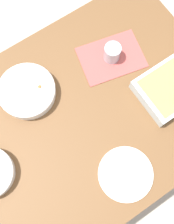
% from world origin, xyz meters
% --- Properties ---
extents(ground_plane, '(6.00, 6.00, 0.00)m').
position_xyz_m(ground_plane, '(0.00, 0.00, 0.00)').
color(ground_plane, '#B2A899').
extents(dining_table, '(1.20, 0.90, 0.74)m').
position_xyz_m(dining_table, '(0.00, 0.00, 0.65)').
color(dining_table, brown).
rests_on(dining_table, ground_plane).
extents(placemat, '(0.32, 0.26, 0.00)m').
position_xyz_m(placemat, '(-0.23, -0.15, 0.74)').
color(placemat, '#B24C47').
rests_on(placemat, dining_table).
extents(stew_bowl, '(0.24, 0.24, 0.06)m').
position_xyz_m(stew_bowl, '(0.16, -0.21, 0.77)').
color(stew_bowl, white).
rests_on(stew_bowl, dining_table).
extents(baking_dish, '(0.30, 0.22, 0.06)m').
position_xyz_m(baking_dish, '(-0.37, 0.12, 0.77)').
color(baking_dish, silver).
rests_on(baking_dish, dining_table).
extents(drink_cup, '(0.07, 0.07, 0.08)m').
position_xyz_m(drink_cup, '(-0.23, -0.15, 0.78)').
color(drink_cup, '#B2BCC6').
rests_on(drink_cup, dining_table).
extents(side_plate, '(0.22, 0.22, 0.01)m').
position_xyz_m(side_plate, '(0.02, 0.30, 0.75)').
color(side_plate, white).
rests_on(side_plate, dining_table).
extents(spoon_by_stew, '(0.13, 0.14, 0.01)m').
position_xyz_m(spoon_by_stew, '(0.23, -0.28, 0.74)').
color(spoon_by_stew, silver).
rests_on(spoon_by_stew, dining_table).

